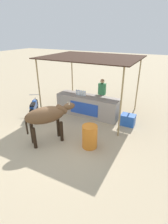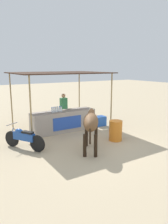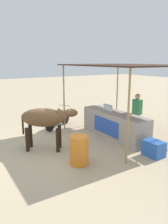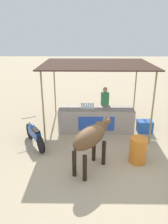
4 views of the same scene
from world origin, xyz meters
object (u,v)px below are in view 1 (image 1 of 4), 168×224
(cooler_box, at_px, (128,120))
(water_barrel, at_px, (90,136))
(cow, at_px, (47,116))
(motorcycle_parked, at_px, (34,107))
(stall_counter, at_px, (88,106))
(vendor_behind_counter, at_px, (102,95))

(cooler_box, xyz_separation_m, water_barrel, (-0.77, -2.19, 0.17))
(cow, bearing_deg, motorcycle_parked, 144.51)
(cooler_box, height_order, water_barrel, water_barrel)
(water_barrel, bearing_deg, motorcycle_parked, 163.25)
(stall_counter, distance_m, motorcycle_parked, 2.57)
(cow, relative_size, motorcycle_parked, 1.07)
(cow, bearing_deg, water_barrel, 14.53)
(cooler_box, bearing_deg, vendor_behind_counter, 151.78)
(cow, bearing_deg, stall_counter, 84.66)
(cooler_box, bearing_deg, motorcycle_parked, -164.76)
(vendor_behind_counter, relative_size, water_barrel, 2.00)
(water_barrel, relative_size, motorcycle_parked, 0.52)
(vendor_behind_counter, bearing_deg, cow, -100.76)
(vendor_behind_counter, xyz_separation_m, motorcycle_parked, (-2.64, -2.00, -0.42))
(cow, bearing_deg, cooler_box, 49.03)
(vendor_behind_counter, distance_m, cooler_box, 1.90)
(cooler_box, xyz_separation_m, cow, (-2.23, -2.57, 0.79))
(vendor_behind_counter, height_order, cow, vendor_behind_counter)
(stall_counter, relative_size, cow, 1.77)
(stall_counter, distance_m, cooler_box, 2.00)
(vendor_behind_counter, relative_size, motorcycle_parked, 1.05)
(cooler_box, bearing_deg, water_barrel, -109.30)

